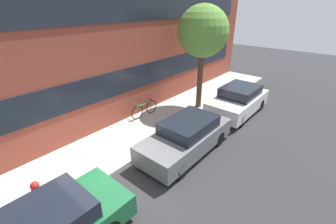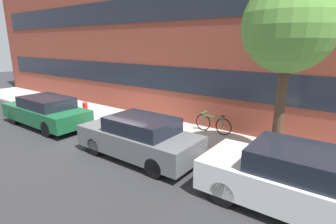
# 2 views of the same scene
# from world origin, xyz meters

# --- Properties ---
(ground_plane) EXTENTS (56.00, 56.00, 0.00)m
(ground_plane) POSITION_xyz_m (0.00, 0.00, 0.00)
(ground_plane) COLOR #2B2B2D
(sidewalk_strip) EXTENTS (28.00, 2.68, 0.12)m
(sidewalk_strip) POSITION_xyz_m (0.00, 1.34, 0.06)
(sidewalk_strip) COLOR #B2AFA8
(sidewalk_strip) RESTS_ON ground_plane
(rowhouse_facade) EXTENTS (28.00, 1.02, 9.12)m
(rowhouse_facade) POSITION_xyz_m (0.00, 3.13, 4.57)
(rowhouse_facade) COLOR brown
(rowhouse_facade) RESTS_ON ground_plane
(parked_car_grey) EXTENTS (4.04, 1.65, 1.35)m
(parked_car_grey) POSITION_xyz_m (2.84, -1.05, 0.67)
(parked_car_grey) COLOR slate
(parked_car_grey) RESTS_ON ground_plane
(parked_car_white) EXTENTS (3.83, 1.77, 1.42)m
(parked_car_white) POSITION_xyz_m (7.32, -1.05, 0.71)
(parked_car_white) COLOR silver
(parked_car_white) RESTS_ON ground_plane
(fire_hydrant) EXTENTS (0.57, 0.32, 0.80)m
(fire_hydrant) POSITION_xyz_m (-1.94, 0.47, 0.52)
(fire_hydrant) COLOR red
(fire_hydrant) RESTS_ON sidewalk_strip
(bicycle) EXTENTS (1.59, 0.44, 0.77)m
(bicycle) POSITION_xyz_m (3.78, 2.18, 0.50)
(bicycle) COLOR black
(bicycle) RESTS_ON sidewalk_strip
(street_tree) EXTENTS (2.43, 2.43, 5.08)m
(street_tree) POSITION_xyz_m (6.49, 0.80, 3.95)
(street_tree) COLOR #473323
(street_tree) RESTS_ON sidewalk_strip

